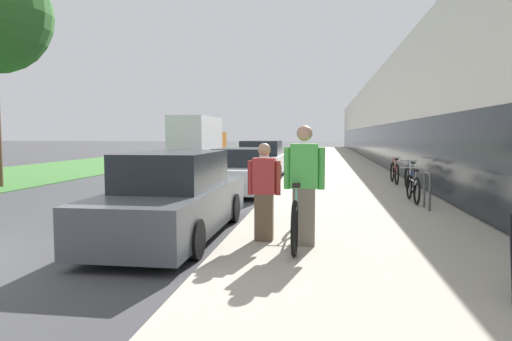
% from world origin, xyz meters
% --- Properties ---
extents(sidewalk_slab, '(4.59, 70.00, 0.15)m').
position_xyz_m(sidewalk_slab, '(6.25, 21.00, 0.07)').
color(sidewalk_slab, '#B2AA99').
rests_on(sidewalk_slab, ground).
extents(storefront_facade, '(10.01, 70.00, 5.54)m').
position_xyz_m(storefront_facade, '(13.58, 29.00, 2.76)').
color(storefront_facade, silver).
rests_on(storefront_facade, ground).
extents(lawn_strip, '(7.51, 70.00, 0.03)m').
position_xyz_m(lawn_strip, '(-8.11, 25.00, 0.01)').
color(lawn_strip, '#3D7533').
rests_on(lawn_strip, ground).
extents(tandem_bicycle, '(0.52, 2.85, 0.98)m').
position_xyz_m(tandem_bicycle, '(5.14, 2.09, 0.56)').
color(tandem_bicycle, black).
rests_on(tandem_bicycle, sidewalk_slab).
extents(person_rider, '(0.62, 0.24, 1.82)m').
position_xyz_m(person_rider, '(5.24, 1.72, 1.06)').
color(person_rider, '#756B5B').
rests_on(person_rider, sidewalk_slab).
extents(person_bystander, '(0.53, 0.21, 1.55)m').
position_xyz_m(person_bystander, '(4.60, 1.94, 0.92)').
color(person_bystander, brown).
rests_on(person_bystander, sidewalk_slab).
extents(bike_rack_hoop, '(0.05, 0.60, 0.84)m').
position_xyz_m(bike_rack_hoop, '(7.84, 5.47, 0.66)').
color(bike_rack_hoop, '#4C4C51').
rests_on(bike_rack_hoop, sidewalk_slab).
extents(cruiser_bike_nearest, '(0.52, 1.64, 0.85)m').
position_xyz_m(cruiser_bike_nearest, '(7.74, 6.58, 0.51)').
color(cruiser_bike_nearest, black).
rests_on(cruiser_bike_nearest, sidewalk_slab).
extents(cruiser_bike_middle, '(0.52, 1.71, 0.90)m').
position_xyz_m(cruiser_bike_middle, '(8.10, 8.89, 0.52)').
color(cruiser_bike_middle, black).
rests_on(cruiser_bike_middle, sidewalk_slab).
extents(cruiser_bike_farthest, '(0.52, 1.69, 0.89)m').
position_xyz_m(cruiser_bike_farthest, '(7.95, 10.95, 0.52)').
color(cruiser_bike_farthest, black).
rests_on(cruiser_bike_farthest, sidewalk_slab).
extents(parked_sedan_curbside, '(1.75, 4.80, 1.52)m').
position_xyz_m(parked_sedan_curbside, '(2.89, 2.63, 0.69)').
color(parked_sedan_curbside, '#4C5156').
rests_on(parked_sedan_curbside, ground).
extents(vintage_roadster_curbside, '(1.80, 4.66, 1.39)m').
position_xyz_m(vintage_roadster_curbside, '(2.94, 9.12, 0.64)').
color(vintage_roadster_curbside, white).
rests_on(vintage_roadster_curbside, ground).
extents(parked_sedan_far, '(1.94, 4.18, 1.55)m').
position_xyz_m(parked_sedan_far, '(2.87, 14.39, 0.70)').
color(parked_sedan_far, white).
rests_on(parked_sedan_far, ground).
extents(moving_truck, '(2.31, 7.37, 2.97)m').
position_xyz_m(moving_truck, '(-2.68, 24.28, 1.50)').
color(moving_truck, orange).
rests_on(moving_truck, ground).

